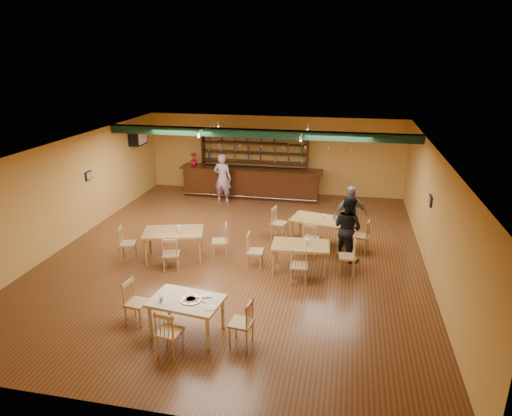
% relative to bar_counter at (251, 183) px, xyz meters
% --- Properties ---
extents(floor, '(12.00, 12.00, 0.00)m').
position_rel_bar_counter_xyz_m(floor, '(0.75, -5.15, -0.56)').
color(floor, '#512E17').
rests_on(floor, ground).
extents(ceiling_beam, '(10.00, 0.30, 0.25)m').
position_rel_bar_counter_xyz_m(ceiling_beam, '(0.75, -2.35, 2.31)').
color(ceiling_beam, black).
rests_on(ceiling_beam, ceiling).
extents(track_rail_left, '(0.05, 2.50, 0.05)m').
position_rel_bar_counter_xyz_m(track_rail_left, '(-1.05, -1.75, 2.38)').
color(track_rail_left, white).
rests_on(track_rail_left, ceiling).
extents(track_rail_right, '(0.05, 2.50, 0.05)m').
position_rel_bar_counter_xyz_m(track_rail_right, '(2.15, -1.75, 2.38)').
color(track_rail_right, white).
rests_on(track_rail_right, ceiling).
extents(ac_unit, '(0.34, 0.70, 0.48)m').
position_rel_bar_counter_xyz_m(ac_unit, '(-4.05, -0.95, 1.79)').
color(ac_unit, white).
rests_on(ac_unit, wall_left).
extents(picture_left, '(0.04, 0.34, 0.28)m').
position_rel_bar_counter_xyz_m(picture_left, '(-4.22, -4.15, 1.14)').
color(picture_left, black).
rests_on(picture_left, wall_left).
extents(picture_right, '(0.04, 0.34, 0.28)m').
position_rel_bar_counter_xyz_m(picture_right, '(5.72, -4.65, 1.14)').
color(picture_right, black).
rests_on(picture_right, wall_right).
extents(bar_counter, '(5.45, 0.85, 1.13)m').
position_rel_bar_counter_xyz_m(bar_counter, '(0.00, 0.00, 0.00)').
color(bar_counter, '#33170A').
rests_on(bar_counter, ground).
extents(back_bar_hutch, '(4.21, 0.40, 2.28)m').
position_rel_bar_counter_xyz_m(back_bar_hutch, '(0.00, 0.63, 0.57)').
color(back_bar_hutch, '#33170A').
rests_on(back_bar_hutch, ground).
extents(poinsettia, '(0.35, 0.35, 0.49)m').
position_rel_bar_counter_xyz_m(poinsettia, '(-2.27, 0.00, 0.81)').
color(poinsettia, '#B71029').
rests_on(poinsettia, bar_counter).
extents(dining_table_b, '(1.73, 1.26, 0.78)m').
position_rel_bar_counter_xyz_m(dining_table_b, '(2.88, -4.07, -0.17)').
color(dining_table_b, '#9F7038').
rests_on(dining_table_b, ground).
extents(dining_table_c, '(1.76, 1.32, 0.79)m').
position_rel_bar_counter_xyz_m(dining_table_c, '(-0.87, -5.80, -0.17)').
color(dining_table_c, '#9F7038').
rests_on(dining_table_c, ground).
extents(dining_table_d, '(1.49, 0.95, 0.72)m').
position_rel_bar_counter_xyz_m(dining_table_d, '(2.55, -5.85, -0.21)').
color(dining_table_d, '#9F7038').
rests_on(dining_table_d, ground).
extents(near_table, '(1.48, 1.05, 0.74)m').
position_rel_bar_counter_xyz_m(near_table, '(0.66, -9.03, -0.19)').
color(near_table, tan).
rests_on(near_table, ground).
extents(pizza_tray, '(0.50, 0.50, 0.01)m').
position_rel_bar_counter_xyz_m(pizza_tray, '(0.76, -9.03, 0.18)').
color(pizza_tray, silver).
rests_on(pizza_tray, near_table).
extents(parmesan_shaker, '(0.08, 0.08, 0.11)m').
position_rel_bar_counter_xyz_m(parmesan_shaker, '(0.21, -9.17, 0.23)').
color(parmesan_shaker, '#EAE5C6').
rests_on(parmesan_shaker, near_table).
extents(napkin_stack, '(0.24, 0.21, 0.03)m').
position_rel_bar_counter_xyz_m(napkin_stack, '(1.00, -8.83, 0.19)').
color(napkin_stack, white).
rests_on(napkin_stack, near_table).
extents(pizza_server, '(0.32, 0.23, 0.00)m').
position_rel_bar_counter_xyz_m(pizza_server, '(0.90, -8.98, 0.19)').
color(pizza_server, silver).
rests_on(pizza_server, pizza_tray).
extents(side_plate, '(0.25, 0.25, 0.01)m').
position_rel_bar_counter_xyz_m(side_plate, '(1.20, -9.22, 0.18)').
color(side_plate, white).
rests_on(side_plate, near_table).
extents(patron_bar, '(0.72, 0.52, 1.83)m').
position_rel_bar_counter_xyz_m(patron_bar, '(-0.89, -0.83, 0.35)').
color(patron_bar, '#82479A').
rests_on(patron_bar, ground).
extents(patron_right_a, '(1.08, 1.05, 1.76)m').
position_rel_bar_counter_xyz_m(patron_right_a, '(3.68, -4.87, 0.31)').
color(patron_right_a, black).
rests_on(patron_right_a, ground).
extents(patron_right_b, '(1.10, 0.79, 1.73)m').
position_rel_bar_counter_xyz_m(patron_right_b, '(3.75, -3.85, 0.30)').
color(patron_right_b, slate).
rests_on(patron_right_b, ground).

